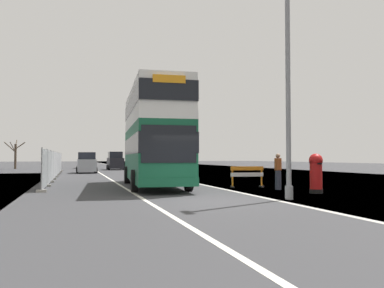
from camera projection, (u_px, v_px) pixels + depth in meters
The scene contains 11 objects.
ground at pixel (216, 201), 13.96m from camera, with size 140.00×280.00×0.10m.
double_decker_bus at pixel (154, 136), 20.60m from camera, with size 3.27×10.36×5.10m.
lamppost_foreground at pixel (288, 75), 14.31m from camera, with size 0.29×0.70×9.67m.
red_pillar_postbox at pixel (316, 171), 16.67m from camera, with size 0.59×0.59×1.71m.
roadworks_barrier at pixel (247, 174), 19.81m from camera, with size 1.74×0.65×1.08m.
construction_site_fence at pixel (56, 165), 30.05m from camera, with size 0.44×27.40×1.99m.
car_oncoming_near at pixel (87, 163), 38.17m from camera, with size 1.97×3.82×2.04m.
car_receding_mid at pixel (115, 161), 48.20m from camera, with size 1.91×4.40×2.24m.
car_receding_far at pixel (86, 161), 54.51m from camera, with size 1.91×3.89×2.18m.
bare_tree_far_verge_mid at pixel (15, 154), 51.36m from camera, with size 2.65×3.16×3.94m.
pedestrian_at_kerb at pixel (278, 171), 18.50m from camera, with size 0.34×0.34×1.73m.
Camera 1 is at (-4.35, -13.04, 1.55)m, focal length 36.12 mm.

